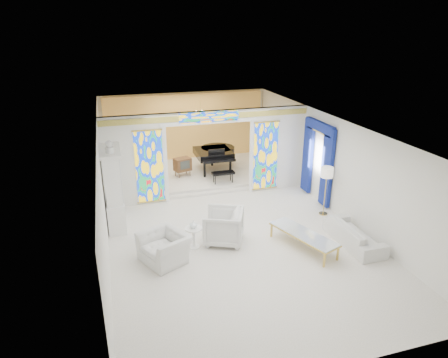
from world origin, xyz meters
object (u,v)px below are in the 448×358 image
object	(u,v)px
armchair_left	(164,247)
sofa	(354,234)
grand_piano	(216,153)
armchair_right	(223,226)
tv_console	(183,164)
coffee_table	(303,234)
china_cabinet	(114,189)

from	to	relation	value
armchair_left	sofa	xyz separation A→B (m)	(5.09, -0.64, -0.08)
armchair_left	grand_piano	size ratio (longest dim) A/B	0.44
armchair_right	sofa	distance (m)	3.58
grand_piano	tv_console	size ratio (longest dim) A/B	3.62
coffee_table	grand_piano	distance (m)	6.31
armchair_left	armchair_right	xyz separation A→B (m)	(1.70, 0.48, 0.10)
sofa	tv_console	size ratio (longest dim) A/B	2.81
sofa	tv_console	world-z (taller)	tv_console
coffee_table	armchair_right	bearing A→B (deg)	154.34
tv_console	armchair_left	bearing A→B (deg)	-122.92
china_cabinet	tv_console	distance (m)	4.10
china_cabinet	coffee_table	bearing A→B (deg)	-30.36
china_cabinet	armchair_right	distance (m)	3.40
china_cabinet	armchair_left	size ratio (longest dim) A/B	2.38
china_cabinet	sofa	world-z (taller)	china_cabinet
coffee_table	sofa	bearing A→B (deg)	-7.39
coffee_table	tv_console	xyz separation A→B (m)	(-2.11, 5.89, 0.23)
coffee_table	armchair_left	bearing A→B (deg)	172.88
armchair_left	armchair_right	world-z (taller)	armchair_right
armchair_right	armchair_left	bearing A→B (deg)	-50.83
armchair_left	tv_console	xyz separation A→B (m)	(1.53, 5.43, 0.27)
armchair_left	sofa	distance (m)	5.13
coffee_table	grand_piano	xyz separation A→B (m)	(-0.70, 6.25, 0.46)
armchair_left	grand_piano	bearing A→B (deg)	126.60
tv_console	china_cabinet	bearing A→B (deg)	-147.02
sofa	coffee_table	distance (m)	1.46
china_cabinet	coffee_table	distance (m)	5.52
armchair_left	armchair_right	bearing A→B (deg)	79.32
sofa	tv_console	distance (m)	7.05
armchair_right	sofa	bearing A→B (deg)	95.12
armchair_left	sofa	size ratio (longest dim) A/B	0.57
coffee_table	grand_piano	world-z (taller)	grand_piano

